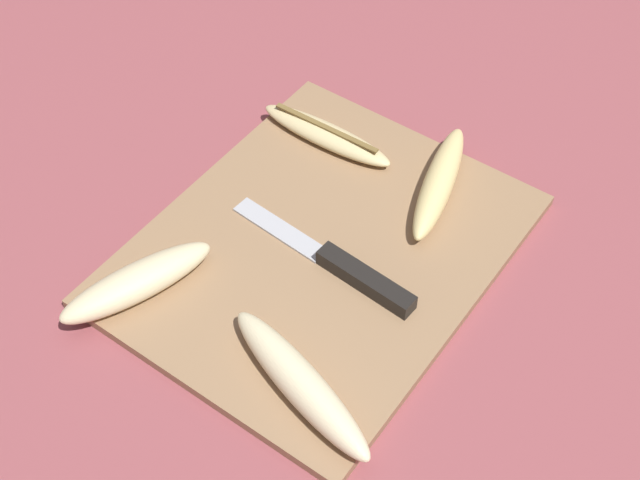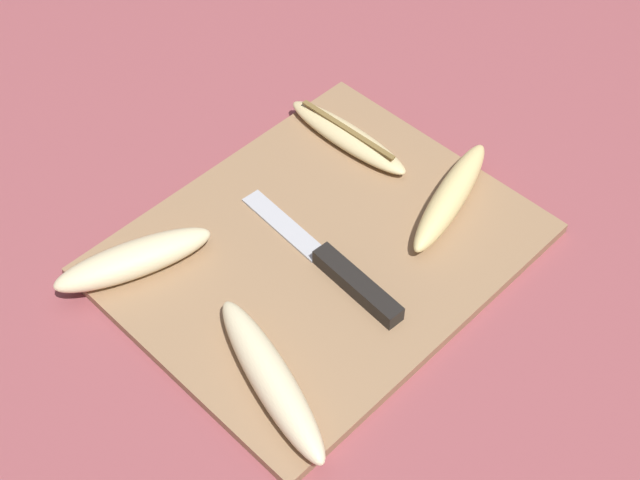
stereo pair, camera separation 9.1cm
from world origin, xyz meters
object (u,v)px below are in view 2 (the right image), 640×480
at_px(banana_pale_long, 271,378).
at_px(banana_mellow_near, 347,137).
at_px(banana_golden_short, 451,196).
at_px(banana_cream_curved, 134,259).
at_px(knife, 345,275).

bearing_deg(banana_pale_long, banana_mellow_near, 31.47).
relative_size(banana_mellow_near, banana_pale_long, 0.88).
height_order(banana_golden_short, banana_pale_long, banana_pale_long).
distance_m(banana_mellow_near, banana_pale_long, 0.33).
relative_size(banana_cream_curved, banana_pale_long, 0.86).
bearing_deg(banana_mellow_near, banana_cream_curved, 174.93).
distance_m(knife, banana_cream_curved, 0.21).
xyz_separation_m(knife, banana_cream_curved, (-0.14, 0.16, 0.01)).
height_order(banana_mellow_near, banana_cream_curved, banana_cream_curved).
distance_m(knife, banana_pale_long, 0.14).
bearing_deg(banana_cream_curved, banana_pale_long, -89.49).
bearing_deg(knife, banana_mellow_near, 46.73).
bearing_deg(banana_mellow_near, banana_pale_long, -148.53).
xyz_separation_m(banana_mellow_near, banana_golden_short, (0.01, -0.14, 0.01)).
distance_m(banana_golden_short, banana_pale_long, 0.29).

